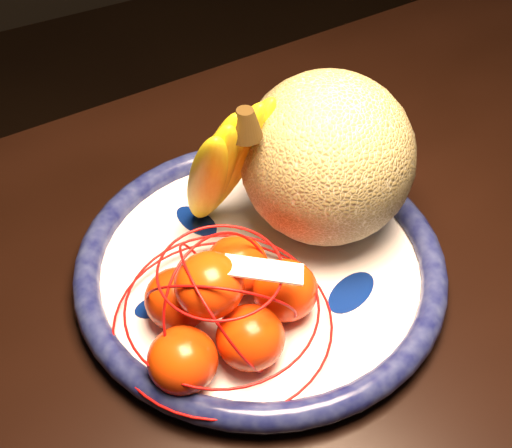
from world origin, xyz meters
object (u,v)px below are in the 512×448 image
cantaloupe (327,158)px  mandarin_bag (224,306)px  dining_table (408,312)px  fruit_bowl (260,266)px  banana_bunch (219,163)px

cantaloupe → mandarin_bag: bearing=-152.5°
dining_table → fruit_bowl: fruit_bowl is taller
fruit_bowl → mandarin_bag: mandarin_bag is taller
fruit_bowl → banana_bunch: bearing=100.7°
cantaloupe → dining_table: bearing=-55.4°
banana_bunch → dining_table: bearing=-60.0°
cantaloupe → mandarin_bag: (-0.16, -0.09, -0.06)m
dining_table → mandarin_bag: (-0.23, 0.01, 0.13)m
cantaloupe → banana_bunch: 0.11m
fruit_bowl → dining_table: bearing=-23.4°
dining_table → mandarin_bag: 0.27m
fruit_bowl → cantaloupe: bearing=16.6°
cantaloupe → banana_bunch: bearing=160.0°
cantaloupe → mandarin_bag: cantaloupe is taller
dining_table → banana_bunch: bearing=138.1°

